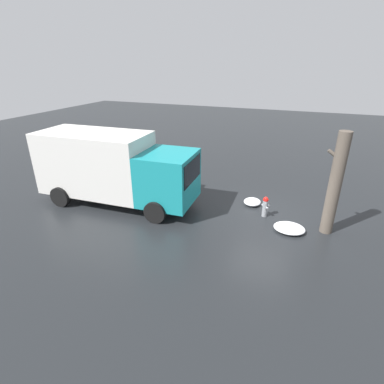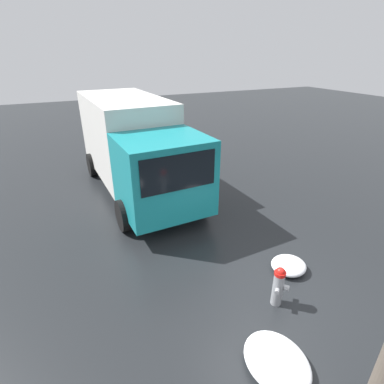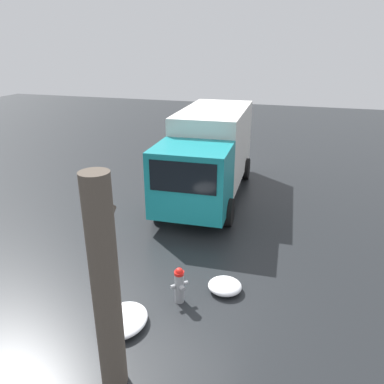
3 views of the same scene
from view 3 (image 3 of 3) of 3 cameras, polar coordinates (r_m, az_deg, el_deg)
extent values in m
plane|color=black|center=(8.88, -1.91, -16.29)|extent=(60.00, 60.00, 0.00)
cylinder|color=gray|center=(8.66, -1.94, -14.42)|extent=(0.21, 0.21, 0.72)
cylinder|color=red|center=(8.44, -1.97, -12.25)|extent=(0.22, 0.22, 0.07)
sphere|color=red|center=(8.42, -1.97, -12.04)|extent=(0.18, 0.18, 0.18)
cylinder|color=gray|center=(8.50, -1.49, -14.50)|extent=(0.15, 0.15, 0.11)
cylinder|color=gray|center=(8.67, -0.98, -13.69)|extent=(0.13, 0.13, 0.09)
cylinder|color=gray|center=(8.56, -2.92, -14.22)|extent=(0.13, 0.13, 0.09)
cylinder|color=brown|center=(6.15, -13.00, -14.19)|extent=(0.45, 0.45, 3.84)
cylinder|color=brown|center=(5.75, -12.92, -4.37)|extent=(0.51, 0.12, 0.41)
cube|color=teal|center=(11.72, -0.01, 1.96)|extent=(2.22, 2.45, 2.10)
cube|color=black|center=(10.61, -1.45, 2.21)|extent=(0.12, 1.98, 0.92)
cube|color=silver|center=(14.89, 3.37, 7.45)|extent=(4.95, 2.57, 2.69)
cylinder|color=black|center=(12.00, 5.58, -3.08)|extent=(0.91, 0.32, 0.90)
cylinder|color=black|center=(12.53, -5.12, -1.95)|extent=(0.91, 0.32, 0.90)
cylinder|color=black|center=(16.25, 8.20, 3.55)|extent=(0.91, 0.32, 0.90)
cylinder|color=black|center=(16.65, 0.11, 4.21)|extent=(0.91, 0.32, 0.90)
ellipsoid|color=white|center=(9.13, 5.03, -14.08)|extent=(0.76, 0.80, 0.27)
ellipsoid|color=white|center=(8.32, -10.41, -18.64)|extent=(1.17, 0.97, 0.25)
camera|label=1|loc=(14.73, -54.11, 15.26)|focal=28.00mm
camera|label=2|loc=(6.63, -43.54, 8.28)|focal=28.00mm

